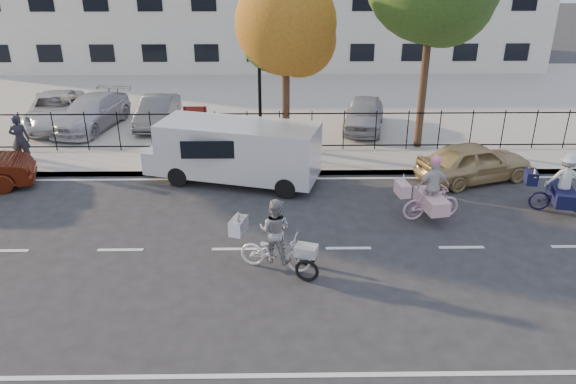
{
  "coord_description": "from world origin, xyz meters",
  "views": [
    {
      "loc": [
        1.21,
        -12.83,
        7.49
      ],
      "look_at": [
        1.42,
        1.2,
        1.1
      ],
      "focal_mm": 35.0,
      "sensor_mm": 36.0,
      "label": 1
    }
  ],
  "objects_px": {
    "gold_sedan": "(474,162)",
    "pedestrian": "(20,139)",
    "lot_car_c": "(158,112)",
    "lot_car_d": "(364,114)",
    "white_van": "(235,150)",
    "bull_bike": "(562,189)",
    "lamppost": "(259,74)",
    "lot_car_b": "(56,110)",
    "lot_car_a": "(92,113)",
    "unicorn_bike": "(431,196)",
    "zebra_trike": "(275,243)"
  },
  "relations": [
    {
      "from": "lamppost",
      "to": "lot_car_b",
      "type": "xyz_separation_m",
      "value": [
        -8.81,
        3.61,
        -2.3
      ]
    },
    {
      "from": "zebra_trike",
      "to": "pedestrian",
      "type": "xyz_separation_m",
      "value": [
        -8.99,
        6.88,
        0.31
      ]
    },
    {
      "from": "bull_bike",
      "to": "lot_car_c",
      "type": "bearing_deg",
      "value": 71.54
    },
    {
      "from": "gold_sedan",
      "to": "lot_car_b",
      "type": "distance_m",
      "value": 17.06
    },
    {
      "from": "lot_car_d",
      "to": "lot_car_b",
      "type": "bearing_deg",
      "value": -171.34
    },
    {
      "from": "bull_bike",
      "to": "lot_car_a",
      "type": "height_order",
      "value": "bull_bike"
    },
    {
      "from": "gold_sedan",
      "to": "pedestrian",
      "type": "bearing_deg",
      "value": 66.1
    },
    {
      "from": "lamppost",
      "to": "zebra_trike",
      "type": "xyz_separation_m",
      "value": [
        0.58,
        -7.74,
        -2.39
      ]
    },
    {
      "from": "bull_bike",
      "to": "lot_car_a",
      "type": "relative_size",
      "value": 0.46
    },
    {
      "from": "white_van",
      "to": "lot_car_d",
      "type": "relative_size",
      "value": 1.59
    },
    {
      "from": "zebra_trike",
      "to": "lot_car_a",
      "type": "height_order",
      "value": "zebra_trike"
    },
    {
      "from": "lot_car_c",
      "to": "lot_car_d",
      "type": "distance_m",
      "value": 8.7
    },
    {
      "from": "white_van",
      "to": "bull_bike",
      "type": "bearing_deg",
      "value": 1.62
    },
    {
      "from": "unicorn_bike",
      "to": "lot_car_b",
      "type": "height_order",
      "value": "unicorn_bike"
    },
    {
      "from": "lot_car_b",
      "to": "lot_car_c",
      "type": "distance_m",
      "value": 4.35
    },
    {
      "from": "zebra_trike",
      "to": "lot_car_b",
      "type": "xyz_separation_m",
      "value": [
        -9.4,
        11.35,
        0.09
      ]
    },
    {
      "from": "lamppost",
      "to": "lot_car_c",
      "type": "distance_m",
      "value": 6.13
    },
    {
      "from": "unicorn_bike",
      "to": "lot_car_b",
      "type": "xyz_separation_m",
      "value": [
        -13.84,
        8.73,
        0.08
      ]
    },
    {
      "from": "zebra_trike",
      "to": "lot_car_c",
      "type": "bearing_deg",
      "value": 41.47
    },
    {
      "from": "unicorn_bike",
      "to": "white_van",
      "type": "bearing_deg",
      "value": 54.03
    },
    {
      "from": "lamppost",
      "to": "lot_car_b",
      "type": "relative_size",
      "value": 0.91
    },
    {
      "from": "lamppost",
      "to": "lot_car_d",
      "type": "distance_m",
      "value": 5.6
    },
    {
      "from": "gold_sedan",
      "to": "lot_car_a",
      "type": "xyz_separation_m",
      "value": [
        -14.35,
        5.5,
        0.14
      ]
    },
    {
      "from": "lot_car_c",
      "to": "lot_car_d",
      "type": "relative_size",
      "value": 0.97
    },
    {
      "from": "pedestrian",
      "to": "lot_car_a",
      "type": "xyz_separation_m",
      "value": [
        1.24,
        4.05,
        -0.23
      ]
    },
    {
      "from": "lamppost",
      "to": "zebra_trike",
      "type": "relative_size",
      "value": 1.98
    },
    {
      "from": "unicorn_bike",
      "to": "lot_car_b",
      "type": "relative_size",
      "value": 0.42
    },
    {
      "from": "lamppost",
      "to": "gold_sedan",
      "type": "distance_m",
      "value": 7.93
    },
    {
      "from": "unicorn_bike",
      "to": "lot_car_c",
      "type": "height_order",
      "value": "unicorn_bike"
    },
    {
      "from": "white_van",
      "to": "lot_car_a",
      "type": "distance_m",
      "value": 8.45
    },
    {
      "from": "white_van",
      "to": "pedestrian",
      "type": "relative_size",
      "value": 3.41
    },
    {
      "from": "gold_sedan",
      "to": "white_van",
      "type": "bearing_deg",
      "value": 71.39
    },
    {
      "from": "lot_car_b",
      "to": "white_van",
      "type": "bearing_deg",
      "value": -49.93
    },
    {
      "from": "zebra_trike",
      "to": "bull_bike",
      "type": "height_order",
      "value": "bull_bike"
    },
    {
      "from": "unicorn_bike",
      "to": "gold_sedan",
      "type": "distance_m",
      "value": 3.55
    },
    {
      "from": "pedestrian",
      "to": "unicorn_bike",
      "type": "bearing_deg",
      "value": 151.53
    },
    {
      "from": "lot_car_b",
      "to": "unicorn_bike",
      "type": "bearing_deg",
      "value": -45.9
    },
    {
      "from": "gold_sedan",
      "to": "lot_car_a",
      "type": "bearing_deg",
      "value": 50.43
    },
    {
      "from": "pedestrian",
      "to": "zebra_trike",
      "type": "bearing_deg",
      "value": 131.71
    },
    {
      "from": "white_van",
      "to": "lot_car_d",
      "type": "xyz_separation_m",
      "value": [
        4.97,
        5.18,
        -0.31
      ]
    },
    {
      "from": "unicorn_bike",
      "to": "lamppost",
      "type": "bearing_deg",
      "value": 34.51
    },
    {
      "from": "zebra_trike",
      "to": "gold_sedan",
      "type": "height_order",
      "value": "zebra_trike"
    },
    {
      "from": "white_van",
      "to": "lot_car_d",
      "type": "height_order",
      "value": "white_van"
    },
    {
      "from": "pedestrian",
      "to": "lot_car_c",
      "type": "height_order",
      "value": "pedestrian"
    },
    {
      "from": "bull_bike",
      "to": "pedestrian",
      "type": "distance_m",
      "value": 17.84
    },
    {
      "from": "gold_sedan",
      "to": "lot_car_c",
      "type": "relative_size",
      "value": 1.06
    },
    {
      "from": "gold_sedan",
      "to": "lot_car_b",
      "type": "height_order",
      "value": "lot_car_b"
    },
    {
      "from": "pedestrian",
      "to": "lot_car_b",
      "type": "bearing_deg",
      "value": -95.71
    },
    {
      "from": "zebra_trike",
      "to": "lot_car_b",
      "type": "distance_m",
      "value": 14.74
    },
    {
      "from": "bull_bike",
      "to": "gold_sedan",
      "type": "xyz_separation_m",
      "value": [
        -1.82,
        2.41,
        -0.09
      ]
    }
  ]
}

